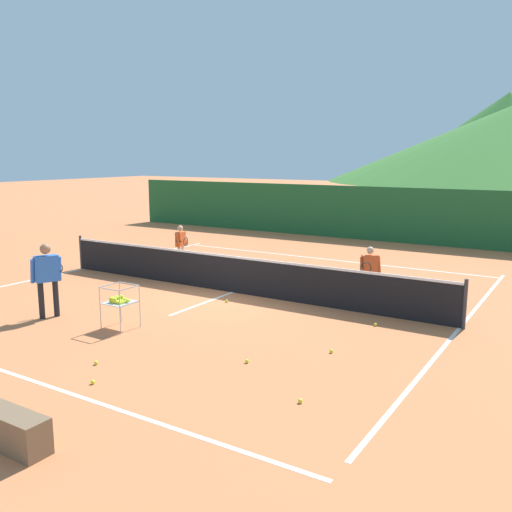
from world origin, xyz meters
TOP-DOWN VIEW (x-y plane):
  - ground_plane at (0.00, 0.00)m, footprint 120.00×120.00m
  - line_baseline_near at (0.00, -6.41)m, footprint 11.41×0.08m
  - line_baseline_far at (0.00, 5.53)m, footprint 11.41×0.08m
  - line_sideline_west at (-5.70, 0.00)m, footprint 0.08×11.95m
  - line_sideline_east at (5.70, 0.00)m, footprint 0.08×11.95m
  - line_service_center at (0.00, 0.00)m, footprint 0.08×5.02m
  - tennis_net at (0.00, 0.00)m, footprint 11.63×0.08m
  - instructor at (-2.17, -3.98)m, footprint 0.49×0.83m
  - student_0 at (-3.33, 1.94)m, footprint 0.51×0.59m
  - student_1 at (3.26, 1.24)m, footprint 0.50×0.68m
  - ball_cart at (-0.28, -3.72)m, footprint 0.58×0.58m
  - tennis_ball_0 at (4.51, -4.86)m, footprint 0.07×0.07m
  - tennis_ball_2 at (4.17, -0.79)m, footprint 0.07×0.07m
  - tennis_ball_4 at (1.44, -5.99)m, footprint 0.07×0.07m
  - tennis_ball_5 at (3.01, -3.97)m, footprint 0.07×0.07m
  - tennis_ball_7 at (4.05, -2.74)m, footprint 0.07×0.07m
  - tennis_ball_9 at (-2.61, -3.88)m, footprint 0.07×0.07m
  - tennis_ball_10 at (0.43, -0.89)m, footprint 0.07×0.07m
  - tennis_ball_11 at (0.86, -5.40)m, footprint 0.07×0.07m
  - windscreen_fence at (0.00, 10.47)m, footprint 25.09×0.08m
  - courtside_bench at (1.88, -7.82)m, footprint 1.50×0.36m
  - hill_1 at (-5.21, 83.13)m, footprint 36.65×36.65m

SIDE VIEW (x-z plane):
  - ground_plane at x=0.00m, z-range 0.00..0.00m
  - line_baseline_near at x=0.00m, z-range 0.00..0.01m
  - line_baseline_far at x=0.00m, z-range 0.00..0.01m
  - line_sideline_west at x=-5.70m, z-range 0.00..0.01m
  - line_sideline_east at x=5.70m, z-range 0.00..0.01m
  - line_service_center at x=0.00m, z-range 0.00..0.01m
  - tennis_ball_0 at x=4.51m, z-range 0.00..0.07m
  - tennis_ball_2 at x=4.17m, z-range 0.00..0.07m
  - tennis_ball_4 at x=1.44m, z-range 0.00..0.07m
  - tennis_ball_5 at x=3.01m, z-range 0.00..0.07m
  - tennis_ball_7 at x=4.05m, z-range 0.00..0.07m
  - tennis_ball_9 at x=-2.61m, z-range 0.00..0.07m
  - tennis_ball_10 at x=0.43m, z-range 0.00..0.07m
  - tennis_ball_11 at x=0.86m, z-range 0.00..0.07m
  - courtside_bench at x=1.88m, z-range 0.00..0.46m
  - tennis_net at x=0.00m, z-range -0.03..1.02m
  - ball_cart at x=-0.28m, z-range 0.14..1.04m
  - student_1 at x=3.26m, z-range 0.13..1.46m
  - student_0 at x=-3.33m, z-range 0.14..1.47m
  - instructor at x=-2.17m, z-range 0.17..1.81m
  - windscreen_fence at x=0.00m, z-range 0.00..2.25m
  - hill_1 at x=-5.21m, z-range 0.00..13.07m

